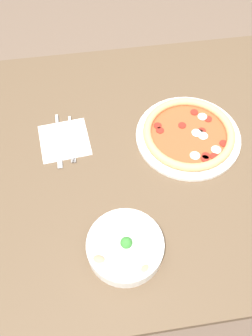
{
  "coord_description": "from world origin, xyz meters",
  "views": [
    {
      "loc": [
        0.23,
        0.66,
        1.7
      ],
      "look_at": [
        0.14,
        0.05,
        0.76
      ],
      "focal_mm": 40.0,
      "sensor_mm": 36.0,
      "label": 1
    }
  ],
  "objects_px": {
    "pizza": "(189,134)",
    "knife": "(58,138)",
    "bowl": "(125,246)",
    "fork": "(71,138)"
  },
  "relations": [
    {
      "from": "pizza",
      "to": "knife",
      "type": "xyz_separation_m",
      "value": [
        0.42,
        -0.06,
        -0.01
      ]
    },
    {
      "from": "fork",
      "to": "bowl",
      "type": "bearing_deg",
      "value": 16.14
    },
    {
      "from": "pizza",
      "to": "bowl",
      "type": "xyz_separation_m",
      "value": [
        0.26,
        0.35,
        0.01
      ]
    },
    {
      "from": "pizza",
      "to": "knife",
      "type": "relative_size",
      "value": 1.56
    },
    {
      "from": "pizza",
      "to": "knife",
      "type": "bearing_deg",
      "value": -7.74
    },
    {
      "from": "bowl",
      "to": "knife",
      "type": "bearing_deg",
      "value": -68.6
    },
    {
      "from": "bowl",
      "to": "fork",
      "type": "xyz_separation_m",
      "value": [
        0.12,
        -0.4,
        -0.02
      ]
    },
    {
      "from": "fork",
      "to": "knife",
      "type": "xyz_separation_m",
      "value": [
        0.04,
        -0.01,
        -0.0
      ]
    },
    {
      "from": "pizza",
      "to": "bowl",
      "type": "distance_m",
      "value": 0.43
    },
    {
      "from": "knife",
      "to": "pizza",
      "type": "bearing_deg",
      "value": 82.09
    }
  ]
}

